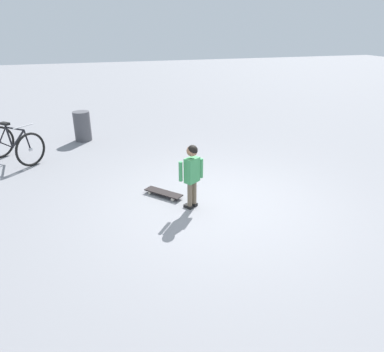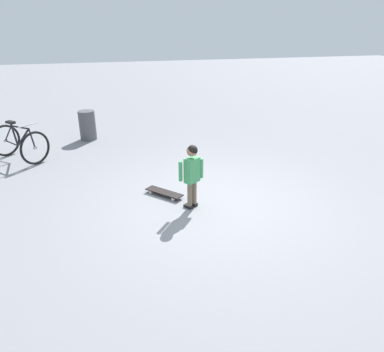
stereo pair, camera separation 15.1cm
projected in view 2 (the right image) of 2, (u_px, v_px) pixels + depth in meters
ground_plane at (217, 205)px, 5.87m from camera, size 50.00×50.00×0.00m
child_person at (192, 170)px, 5.56m from camera, size 0.41×0.26×1.06m
skateboard at (164, 192)px, 6.18m from camera, size 0.60×0.66×0.07m
bicycle_near at (20, 143)px, 7.71m from camera, size 1.25×1.26×0.85m
trash_bin at (87, 125)px, 9.10m from camera, size 0.41×0.41×0.74m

